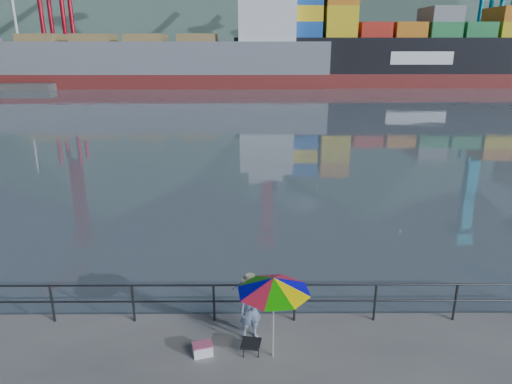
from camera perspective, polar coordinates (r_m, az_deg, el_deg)
harbor_water at (r=138.37m, az=-1.25°, el=15.26°), size 500.00×280.00×0.00m
far_dock at (r=101.73m, az=4.26°, el=14.23°), size 200.00×40.00×0.40m
guardrail at (r=11.79m, az=-10.26°, el=-13.44°), size 22.00×0.06×1.03m
container_stacks at (r=106.72m, az=17.75°, el=15.03°), size 58.00×8.40×7.80m
fisherman at (r=10.91m, az=-0.70°, el=-14.48°), size 0.64×0.53×1.50m
beach_umbrella at (r=9.80m, az=2.24°, el=-11.51°), size 1.98×1.98×1.96m
folding_stool at (r=10.79m, az=-0.63°, el=-18.83°), size 0.49×0.49×0.28m
cooler_bag at (r=10.81m, az=-6.69°, el=-19.02°), size 0.48×0.39×0.24m
fishing_rod at (r=12.03m, az=-2.30°, el=-15.37°), size 0.37×1.62×1.17m
bulk_carrier at (r=79.96m, az=-10.37°, el=15.90°), size 54.92×9.50×14.50m
container_ship at (r=85.42m, az=20.05°, el=16.45°), size 59.90×9.98×18.10m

